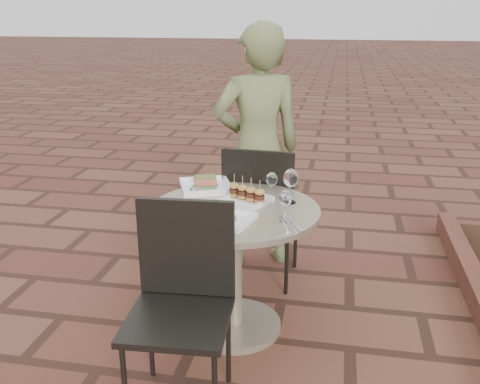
% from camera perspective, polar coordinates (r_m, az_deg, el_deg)
% --- Properties ---
extents(ground, '(60.00, 60.00, 0.00)m').
position_cam_1_polar(ground, '(3.11, -4.40, -14.69)').
color(ground, '#573122').
rests_on(ground, ground).
extents(cafe_table, '(0.90, 0.90, 0.73)m').
position_cam_1_polar(cafe_table, '(2.90, -0.59, -6.25)').
color(cafe_table, gray).
rests_on(cafe_table, ground).
extents(chair_far, '(0.47, 0.47, 0.93)m').
position_cam_1_polar(chair_far, '(3.36, 2.22, -1.41)').
color(chair_far, black).
rests_on(chair_far, ground).
extents(chair_near, '(0.47, 0.47, 0.93)m').
position_cam_1_polar(chair_near, '(2.41, -6.18, -10.20)').
color(chair_near, black).
rests_on(chair_near, ground).
extents(diner, '(0.71, 0.60, 1.65)m').
position_cam_1_polar(diner, '(3.60, 1.88, 4.61)').
color(diner, '#5A6537').
rests_on(diner, ground).
extents(plate_salmon, '(0.36, 0.36, 0.08)m').
position_cam_1_polar(plate_salmon, '(3.10, -3.71, 0.74)').
color(plate_salmon, white).
rests_on(plate_salmon, cafe_table).
extents(plate_sliders, '(0.30, 0.30, 0.14)m').
position_cam_1_polar(plate_sliders, '(2.87, 0.72, -0.44)').
color(plate_sliders, white).
rests_on(plate_sliders, cafe_table).
extents(plate_tuna, '(0.28, 0.28, 0.03)m').
position_cam_1_polar(plate_tuna, '(2.62, -1.43, -2.90)').
color(plate_tuna, white).
rests_on(plate_tuna, cafe_table).
extents(wine_glass_right, '(0.07, 0.07, 0.16)m').
position_cam_1_polar(wine_glass_right, '(2.61, 4.87, -0.75)').
color(wine_glass_right, white).
rests_on(wine_glass_right, cafe_table).
extents(wine_glass_mid, '(0.06, 0.06, 0.14)m').
position_cam_1_polar(wine_glass_mid, '(2.93, 3.41, 1.31)').
color(wine_glass_mid, white).
rests_on(wine_glass_mid, cafe_table).
extents(wine_glass_far, '(0.08, 0.08, 0.19)m').
position_cam_1_polar(wine_glass_far, '(2.85, 5.43, 1.40)').
color(wine_glass_far, white).
rests_on(wine_glass_far, cafe_table).
extents(steel_ramekin, '(0.06, 0.06, 0.04)m').
position_cam_1_polar(steel_ramekin, '(2.99, -4.61, -0.02)').
color(steel_ramekin, silver).
rests_on(steel_ramekin, cafe_table).
extents(cutlery_set, '(0.18, 0.24, 0.00)m').
position_cam_1_polar(cutlery_set, '(2.60, 5.28, -3.42)').
color(cutlery_set, silver).
rests_on(cutlery_set, cafe_table).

